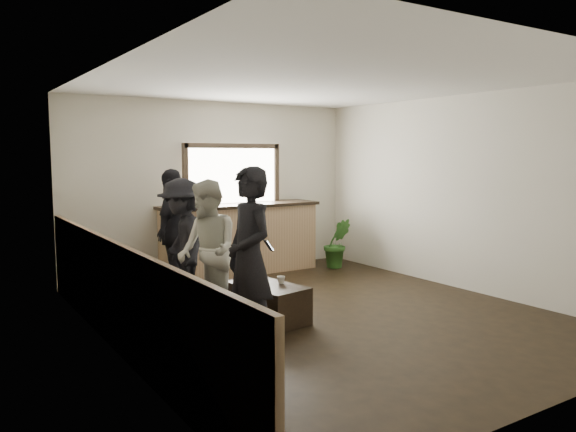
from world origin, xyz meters
TOP-DOWN VIEW (x-y plane):
  - ground at (0.00, 0.00)m, footprint 5.00×6.00m
  - room_shell at (-0.74, 0.00)m, footprint 5.01×6.01m
  - bar_counter at (0.30, 2.70)m, footprint 2.70×0.68m
  - sofa at (-1.75, 0.43)m, footprint 1.18×2.11m
  - coffee_table at (-0.70, 0.16)m, footprint 0.71×1.05m
  - cup_a at (-0.78, 0.34)m, footprint 0.17×0.17m
  - cup_b at (-0.54, 0.10)m, footprint 0.13×0.13m
  - potted_plant at (1.92, 2.19)m, footprint 0.58×0.53m
  - person_a at (-1.30, -0.51)m, footprint 0.49×0.68m
  - person_b at (-1.30, 0.49)m, footprint 0.68×0.85m
  - person_c at (-1.30, 1.23)m, footprint 0.75×1.14m
  - person_d at (-1.09, 2.06)m, footprint 1.00×1.05m

SIDE VIEW (x-z plane):
  - ground at x=0.00m, z-range -0.01..0.01m
  - coffee_table at x=-0.70m, z-range 0.00..0.43m
  - sofa at x=-1.75m, z-range 0.00..0.58m
  - potted_plant at x=1.92m, z-range 0.00..0.85m
  - cup_b at x=-0.54m, z-range 0.43..0.52m
  - cup_a at x=-0.78m, z-range 0.43..0.53m
  - bar_counter at x=0.30m, z-range -0.42..1.71m
  - person_c at x=-1.30m, z-range 0.00..1.66m
  - person_b at x=-1.30m, z-range 0.00..1.67m
  - person_d at x=-1.09m, z-range 0.00..1.75m
  - person_a at x=-1.30m, z-range 0.00..1.83m
  - room_shell at x=-0.74m, z-range 0.07..2.87m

